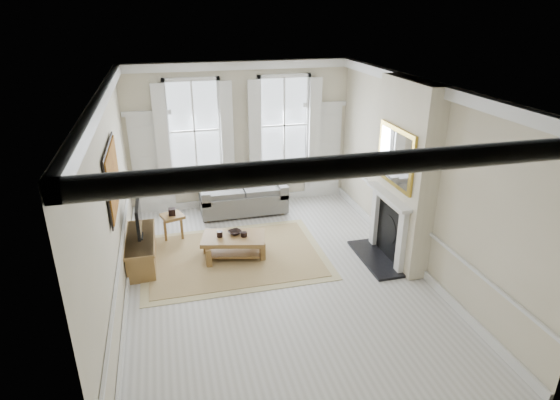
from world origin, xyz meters
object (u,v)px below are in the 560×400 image
object	(u,v)px
sofa	(242,196)
side_table	(173,220)
coffee_table	(233,240)
tv_stand	(141,250)

from	to	relation	value
sofa	side_table	size ratio (longest dim) A/B	3.75
side_table	coffee_table	size ratio (longest dim) A/B	0.40
sofa	tv_stand	bearing A→B (deg)	-139.68
coffee_table	tv_stand	distance (m)	1.73
side_table	tv_stand	size ratio (longest dim) A/B	0.35
coffee_table	tv_stand	world-z (taller)	tv_stand
sofa	tv_stand	xyz separation A→B (m)	(-2.27, -1.93, -0.10)
sofa	side_table	bearing A→B (deg)	-148.88
tv_stand	sofa	bearing A→B (deg)	40.32
side_table	sofa	bearing A→B (deg)	31.12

